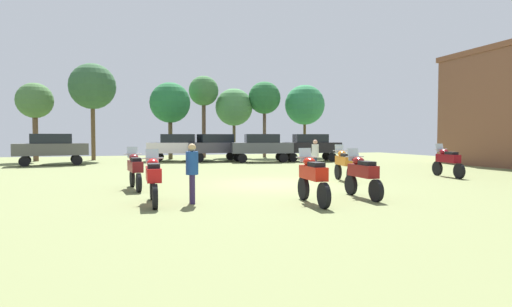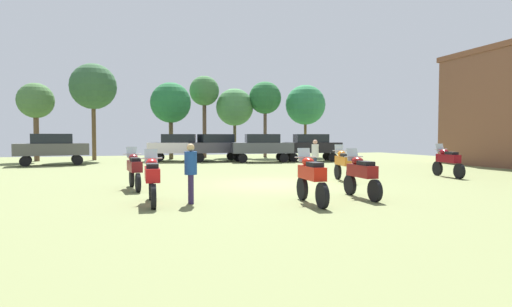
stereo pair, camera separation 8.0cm
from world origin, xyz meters
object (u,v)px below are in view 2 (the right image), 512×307
at_px(tree_6, 93,87).
at_px(motorcycle_5, 361,174).
at_px(motorcycle_4, 448,161).
at_px(tree_5, 171,103).
at_px(car_2, 311,145).
at_px(tree_2, 235,107).
at_px(motorcycle_2, 344,163).
at_px(car_3, 262,146).
at_px(motorcycle_7, 152,177).
at_px(person_2, 315,154).
at_px(motorcycle_1, 134,169).
at_px(car_1, 179,146).
at_px(car_5, 216,145).
at_px(person_1, 191,169).
at_px(car_4, 52,147).
at_px(tree_3, 36,102).
at_px(tree_8, 305,105).
at_px(tree_9, 265,98).
at_px(tree_1, 204,92).
at_px(motorcycle_6, 311,177).

bearing_deg(tree_6, motorcycle_5, -67.85).
bearing_deg(motorcycle_4, tree_5, 127.30).
distance_m(car_2, tree_2, 8.95).
bearing_deg(motorcycle_2, car_3, 97.27).
bearing_deg(motorcycle_7, motorcycle_5, -6.12).
bearing_deg(person_2, tree_6, -130.05).
xyz_separation_m(car_2, tree_6, (-15.55, 5.90, 4.47)).
bearing_deg(motorcycle_4, person_2, 156.05).
xyz_separation_m(motorcycle_1, motorcycle_5, (6.46, -4.06, -0.00)).
bearing_deg(car_1, car_3, -98.53).
bearing_deg(car_5, person_1, 159.21).
bearing_deg(car_4, tree_2, -74.22).
xyz_separation_m(car_5, person_2, (2.67, -11.50, -0.20)).
xyz_separation_m(motorcycle_4, tree_5, (-10.69, 18.34, 3.77)).
bearing_deg(tree_3, motorcycle_5, -59.68).
bearing_deg(person_1, tree_8, -28.13).
height_order(motorcycle_7, tree_9, tree_9).
bearing_deg(tree_5, tree_2, 17.19).
bearing_deg(tree_2, car_2, -61.06).
height_order(motorcycle_1, tree_2, tree_2).
height_order(motorcycle_2, person_1, person_1).
bearing_deg(tree_1, person_1, -100.31).
distance_m(car_4, tree_3, 6.16).
bearing_deg(tree_3, car_5, -16.85).
distance_m(motorcycle_4, car_5, 16.51).
xyz_separation_m(motorcycle_6, car_1, (-1.48, 19.92, 0.43)).
relative_size(car_5, person_2, 2.69).
height_order(motorcycle_4, motorcycle_5, motorcycle_4).
bearing_deg(tree_1, person_2, -81.29).
height_order(motorcycle_4, tree_6, tree_6).
relative_size(tree_3, tree_5, 0.94).
xyz_separation_m(motorcycle_4, car_3, (-4.71, 12.88, 0.43)).
relative_size(motorcycle_4, motorcycle_5, 1.06).
xyz_separation_m(motorcycle_4, tree_1, (-7.70, 20.01, 4.91)).
distance_m(person_1, tree_5, 22.67).
height_order(motorcycle_2, car_5, car_5).
distance_m(motorcycle_1, tree_8, 24.92).
bearing_deg(motorcycle_1, car_5, 61.62).
bearing_deg(car_4, motorcycle_4, -136.17).
relative_size(tree_2, tree_8, 0.93).
xyz_separation_m(motorcycle_5, car_3, (2.36, 17.34, 0.45)).
xyz_separation_m(car_2, car_3, (-3.76, 0.08, 0.00)).
relative_size(motorcycle_1, motorcycle_6, 1.05).
height_order(person_1, tree_8, tree_8).
relative_size(motorcycle_6, car_2, 0.48).
relative_size(motorcycle_5, motorcycle_6, 0.97).
bearing_deg(tree_2, motorcycle_2, -90.96).
distance_m(motorcycle_7, person_1, 1.07).
bearing_deg(tree_2, motorcycle_1, -112.63).
bearing_deg(person_2, car_3, -168.41).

